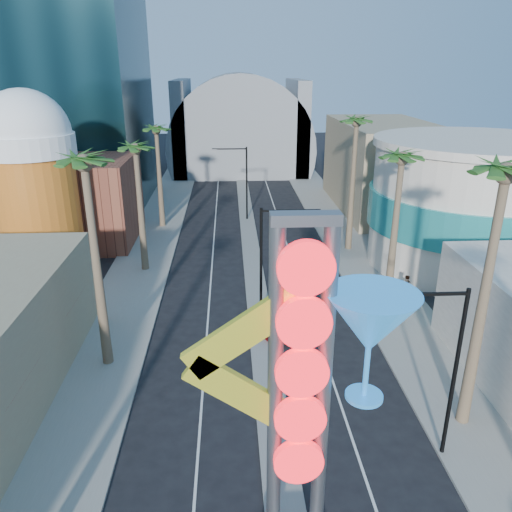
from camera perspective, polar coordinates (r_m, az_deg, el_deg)
The scene contains 20 objects.
sidewalk_west at distance 47.30m, azimuth -12.20°, elevation 0.80°, with size 5.00×100.00×0.15m, color gray.
sidewalk_east at distance 48.05m, azimuth 10.77°, elevation 1.23°, with size 5.00×100.00×0.15m, color gray.
median at distance 49.55m, azimuth -0.77°, elevation 2.22°, with size 1.60×84.00×0.15m, color gray.
brick_filler_west at distance 50.41m, azimuth -19.39°, elevation 6.00°, with size 10.00×10.00×8.00m, color brown.
filler_east at distance 60.64m, azimuth 14.30°, elevation 9.88°, with size 10.00×20.00×10.00m, color #9E8766.
beer_mug at distance 42.50m, azimuth -24.14°, elevation 8.10°, with size 7.00×7.00×14.50m.
turquoise_building at distance 44.98m, azimuth 23.34°, elevation 5.42°, with size 16.60×16.60×10.60m.
canopy at distance 81.75m, azimuth -1.82°, elevation 12.73°, with size 22.00×16.00×22.00m.
neon_sign at distance 14.93m, azimuth 8.21°, elevation -14.81°, with size 6.53×2.60×12.55m.
streetlight_0 at distance 31.04m, azimuth 1.59°, elevation -0.02°, with size 3.79×0.25×8.00m.
streetlight_1 at distance 54.06m, azimuth -1.66°, elevation 9.09°, with size 3.79×0.25×8.00m.
streetlight_2 at distance 22.00m, azimuth 20.86°, elevation -11.04°, with size 3.45×0.25×8.00m.
palm_1 at distance 26.39m, azimuth -18.90°, elevation 8.57°, with size 2.40×2.40×12.70m.
palm_2 at distance 40.06m, azimuth -13.56°, elevation 11.04°, with size 2.40×2.40×11.20m.
palm_3 at distance 51.79m, azimuth -11.30°, elevation 13.35°, with size 2.40×2.40×11.20m.
palm_5 at distance 22.31m, azimuth 26.38°, elevation 6.58°, with size 2.40×2.40×13.20m.
palm_6 at distance 33.31m, azimuth 16.26°, elevation 9.66°, with size 2.40×2.40×11.70m.
palm_7 at distance 44.55m, azimuth 11.38°, elevation 13.91°, with size 2.40×2.40×12.70m.
red_pickup at distance 32.47m, azimuth 2.73°, elevation -7.22°, with size 2.20×4.78×1.33m, color #AE0D10.
pedestrian_b at distance 37.73m, azimuth 16.73°, elevation -3.36°, with size 0.85×0.66×1.75m, color gray.
Camera 1 is at (-1.90, -8.89, 15.98)m, focal length 35.00 mm.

